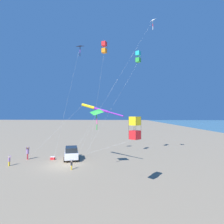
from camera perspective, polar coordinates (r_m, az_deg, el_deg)
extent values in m
plane|color=gray|center=(24.55, -15.79, -16.14)|extent=(600.00, 600.00, 0.00)
cube|color=silver|center=(27.38, -12.91, -13.00)|extent=(3.08, 4.66, 0.84)
cube|color=black|center=(26.90, -12.89, -11.56)|extent=(2.34, 2.96, 0.68)
cylinder|color=black|center=(28.90, -14.83, -13.22)|extent=(0.41, 0.70, 0.66)
cylinder|color=black|center=(28.92, -11.06, -13.23)|extent=(0.41, 0.70, 0.66)
cylinder|color=black|center=(26.05, -14.98, -14.53)|extent=(0.41, 0.70, 0.66)
cylinder|color=black|center=(26.07, -10.78, -14.55)|extent=(0.41, 0.70, 0.66)
cube|color=red|center=(28.01, -18.47, -13.89)|extent=(0.60, 0.40, 0.36)
cube|color=white|center=(27.96, -18.47, -13.47)|extent=(0.62, 0.42, 0.06)
cube|color=#B72833|center=(29.43, -25.44, -12.76)|extent=(0.31, 0.35, 0.81)
cylinder|color=#8E6B9E|center=(29.29, -25.42, -11.34)|extent=(0.52, 0.52, 0.67)
sphere|color=brown|center=(29.22, -25.41, -10.44)|extent=(0.25, 0.25, 0.25)
cylinder|color=#8E6B9E|center=(29.06, -25.05, -10.41)|extent=(0.32, 0.39, 0.51)
cylinder|color=#8E6B9E|center=(29.03, -25.72, -10.41)|extent=(0.32, 0.39, 0.51)
cube|color=gold|center=(26.78, -30.09, -14.14)|extent=(0.12, 0.22, 0.56)
cylinder|color=#8E6B9E|center=(26.67, -30.08, -13.07)|extent=(0.27, 0.27, 0.46)
sphere|color=beige|center=(26.61, -30.07, -12.40)|extent=(0.17, 0.17, 0.17)
cylinder|color=#8E6B9E|center=(26.75, -30.15, -12.27)|extent=(0.08, 0.28, 0.35)
cylinder|color=#8E6B9E|center=(26.64, -29.72, -12.32)|extent=(0.08, 0.28, 0.35)
cube|color=gold|center=(22.39, -12.85, -16.96)|extent=(0.10, 0.19, 0.49)
cylinder|color=#232328|center=(22.28, -12.85, -15.85)|extent=(0.23, 0.23, 0.41)
sphere|color=tan|center=(22.21, -12.84, -15.15)|extent=(0.15, 0.15, 0.15)
cylinder|color=#232328|center=(22.32, -13.03, -15.01)|extent=(0.07, 0.25, 0.31)
cylinder|color=#232328|center=(22.27, -12.51, -15.05)|extent=(0.07, 0.25, 0.31)
cylinder|color=yellow|center=(24.93, -7.58, 1.84)|extent=(2.22, 1.51, 0.91)
cylinder|color=purple|center=(23.44, -3.49, 0.69)|extent=(2.15, 1.41, 0.81)
cylinder|color=purple|center=(22.09, 1.13, -0.62)|extent=(2.07, 1.31, 0.72)
cylinder|color=white|center=(26.30, -18.08, -6.44)|extent=(7.71, 1.43, 7.86)
cube|color=#1EB7C6|center=(29.24, 8.36, 18.08)|extent=(0.88, 0.88, 0.65)
cube|color=green|center=(28.91, 8.36, 16.15)|extent=(0.88, 0.88, 0.65)
cylinder|color=black|center=(29.22, 9.25, 17.03)|extent=(0.02, 0.02, 1.68)
cylinder|color=black|center=(29.48, 8.06, 16.85)|extent=(0.02, 0.02, 1.68)
cylinder|color=black|center=(28.67, 8.67, 17.40)|extent=(0.02, 0.02, 1.68)
cylinder|color=black|center=(28.94, 7.46, 17.21)|extent=(0.02, 0.02, 1.68)
cylinder|color=white|center=(27.28, -0.35, 0.82)|extent=(8.39, 0.66, 14.66)
pyramid|color=green|center=(20.99, -5.11, 0.12)|extent=(1.72, 1.45, 0.73)
cylinder|color=black|center=(21.03, -5.03, -0.08)|extent=(0.50, 0.98, 0.83)
cylinder|color=green|center=(21.03, -4.99, -1.18)|extent=(0.17, 0.16, 0.67)
cylinder|color=#EF4C93|center=(21.01, -4.89, -3.01)|extent=(0.20, 0.22, 0.68)
cylinder|color=green|center=(21.02, -4.88, -4.83)|extent=(0.19, 0.20, 0.68)
cylinder|color=white|center=(23.44, -8.54, -8.54)|extent=(3.51, 3.88, 6.70)
cube|color=yellow|center=(15.08, 7.34, -2.86)|extent=(1.03, 1.03, 0.73)
cube|color=red|center=(15.16, 7.35, -7.29)|extent=(1.03, 1.03, 0.73)
cylinder|color=black|center=(15.19, 9.28, -5.06)|extent=(0.02, 0.02, 1.90)
cylinder|color=black|center=(15.62, 7.06, -4.97)|extent=(0.02, 0.02, 1.90)
cylinder|color=black|center=(14.60, 7.65, -5.21)|extent=(0.02, 0.02, 1.90)
cylinder|color=black|center=(15.04, 5.39, -5.11)|extent=(0.02, 0.02, 1.90)
cylinder|color=white|center=(21.33, -5.56, -12.47)|extent=(8.77, 11.13, 4.34)
cube|color=red|center=(25.35, -2.51, 20.96)|extent=(0.72, 0.72, 0.57)
cube|color=orange|center=(25.02, -2.51, 19.04)|extent=(0.72, 0.72, 0.57)
cylinder|color=black|center=(25.32, -1.60, 19.89)|extent=(0.02, 0.02, 1.48)
cylinder|color=black|center=(25.54, -2.85, 19.70)|extent=(0.02, 0.02, 1.48)
cylinder|color=black|center=(24.83, -2.17, 20.32)|extent=(0.02, 0.02, 1.48)
cylinder|color=black|center=(25.06, -3.43, 20.12)|extent=(0.02, 0.02, 1.48)
cylinder|color=white|center=(24.97, -5.18, 1.11)|extent=(2.66, 2.68, 14.72)
pyramid|color=white|center=(28.61, 12.85, 26.80)|extent=(1.04, 1.09, 0.41)
cylinder|color=black|center=(28.60, 12.90, 26.69)|extent=(0.58, 0.48, 0.46)
cylinder|color=white|center=(28.50, 12.90, 26.22)|extent=(0.07, 0.11, 0.43)
cylinder|color=red|center=(28.33, 12.92, 25.45)|extent=(0.09, 0.07, 0.42)
cylinder|color=white|center=(28.14, 12.94, 24.69)|extent=(0.10, 0.10, 0.42)
cylinder|color=white|center=(25.75, -0.54, 6.58)|extent=(12.01, 0.94, 19.69)
pyramid|color=black|center=(27.46, -10.23, 20.14)|extent=(1.05, 0.70, 0.45)
cylinder|color=black|center=(27.47, -10.20, 20.02)|extent=(0.09, 0.77, 0.51)
cylinder|color=black|center=(27.37, -10.19, 19.49)|extent=(0.09, 0.08, 0.45)
cylinder|color=purple|center=(27.23, -10.21, 18.59)|extent=(0.14, 0.14, 0.46)
cylinder|color=black|center=(27.12, -10.24, 17.67)|extent=(0.08, 0.11, 0.45)
cylinder|color=white|center=(26.18, -14.29, 2.71)|extent=(3.79, 0.02, 16.25)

